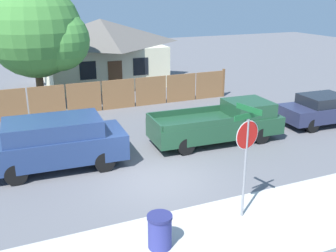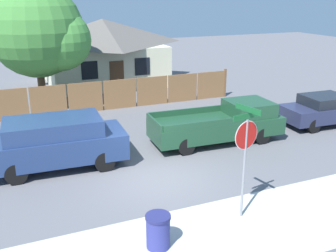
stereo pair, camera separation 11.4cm
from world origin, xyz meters
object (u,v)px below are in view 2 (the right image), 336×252
at_px(stop_sign, 246,143).
at_px(trash_bin, 158,231).
at_px(house, 104,50).
at_px(parked_sedan, 326,109).
at_px(red_suv, 57,141).
at_px(oak_tree, 41,32).
at_px(orange_pickup, 222,123).

height_order(stop_sign, trash_bin, stop_sign).
xyz_separation_m(house, parked_sedan, (7.37, -13.16, -1.51)).
bearing_deg(house, parked_sedan, -60.74).
xyz_separation_m(red_suv, stop_sign, (4.24, -5.40, 1.21)).
bearing_deg(oak_tree, trash_bin, -86.12).
distance_m(oak_tree, trash_bin, 14.41).
height_order(parked_sedan, trash_bin, parked_sedan).
relative_size(orange_pickup, parked_sedan, 1.26).
bearing_deg(parked_sedan, red_suv, -177.06).
xyz_separation_m(oak_tree, trash_bin, (0.94, -13.92, -3.61)).
bearing_deg(trash_bin, oak_tree, 93.88).
bearing_deg(trash_bin, orange_pickup, 48.16).
xyz_separation_m(orange_pickup, trash_bin, (-5.17, -5.78, -0.35)).
distance_m(parked_sedan, stop_sign, 9.94).
bearing_deg(stop_sign, house, 76.40).
height_order(red_suv, stop_sign, stop_sign).
distance_m(red_suv, trash_bin, 6.02).
relative_size(stop_sign, trash_bin, 3.64).
bearing_deg(house, red_suv, -111.12).
bearing_deg(oak_tree, stop_sign, -75.00).
bearing_deg(orange_pickup, trash_bin, -128.90).
relative_size(orange_pickup, stop_sign, 1.74).
bearing_deg(trash_bin, stop_sign, 8.43).
bearing_deg(house, trash_bin, -100.53).
relative_size(oak_tree, trash_bin, 7.45).
distance_m(red_suv, orange_pickup, 6.74).
relative_size(oak_tree, orange_pickup, 1.18).
bearing_deg(stop_sign, orange_pickup, 54.13).
bearing_deg(parked_sedan, trash_bin, -149.06).
height_order(house, red_suv, house).
xyz_separation_m(house, oak_tree, (-4.47, -5.04, 1.80)).
relative_size(oak_tree, stop_sign, 2.05).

